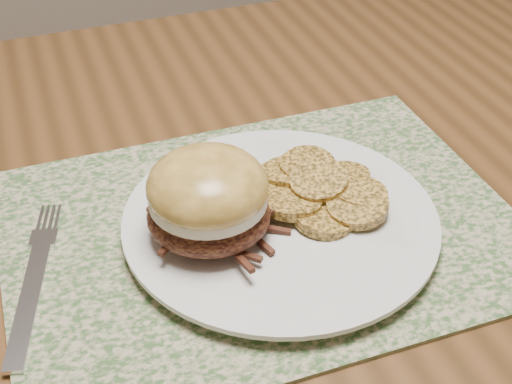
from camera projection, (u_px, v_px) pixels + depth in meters
dining_table at (465, 220)px, 0.77m from camera, size 1.50×0.90×0.75m
placemat at (262, 228)px, 0.64m from camera, size 0.45×0.33×0.00m
dinner_plate at (280, 222)px, 0.63m from camera, size 0.26×0.26×0.02m
pork_sandwich at (208, 199)px, 0.58m from camera, size 0.13×0.12×0.08m
roasted_potatoes at (317, 187)px, 0.64m from camera, size 0.13×0.14×0.03m
fork at (35, 277)px, 0.58m from camera, size 0.07×0.19×0.00m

